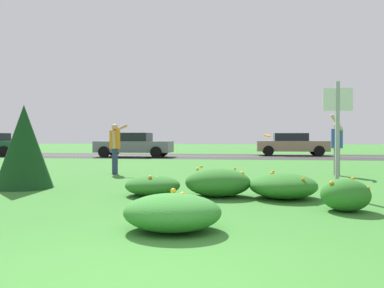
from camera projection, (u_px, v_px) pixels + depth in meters
name	position (u px, v px, depth m)	size (l,w,h in m)	color
ground_plane	(223.00, 171.00, 14.16)	(120.00, 120.00, 0.00)	#387A2D
highway_strip	(234.00, 156.00, 25.21)	(120.00, 7.32, 0.01)	#2D2D30
highway_center_stripe	(234.00, 156.00, 25.21)	(120.00, 0.16, 0.00)	yellow
daylily_clump_mid_center	(153.00, 185.00, 8.20)	(1.11, 1.14, 0.43)	#2D7526
daylily_clump_front_right	(218.00, 182.00, 8.05)	(1.30, 1.10, 0.59)	#2D7526
daylily_clump_front_left	(172.00, 212.00, 5.09)	(1.23, 1.12, 0.48)	#337F2D
daylily_clump_front_center	(283.00, 186.00, 7.81)	(1.30, 1.39, 0.52)	#2D7526
daylily_clump_mid_right	(345.00, 195.00, 6.44)	(0.77, 0.78, 0.51)	#2D7526
sign_post_near_path	(337.00, 127.00, 7.97)	(0.56, 0.10, 2.26)	#93969B
evergreen_shrub_side	(24.00, 147.00, 9.34)	(1.30, 1.30, 1.92)	#143D19
person_thrower_orange_shirt	(115.00, 144.00, 13.01)	(0.54, 0.51, 1.60)	orange
person_catcher_blue_shirt	(337.00, 143.00, 12.48)	(0.42, 0.50, 1.88)	#2D4C9E
frisbee_orange	(267.00, 135.00, 12.78)	(0.24, 0.23, 0.12)	orange
car_gray_center_left	(134.00, 145.00, 24.37)	(4.50, 2.00, 1.45)	slate
car_tan_center_right	(292.00, 144.00, 26.33)	(4.50, 2.00, 1.45)	#937F60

